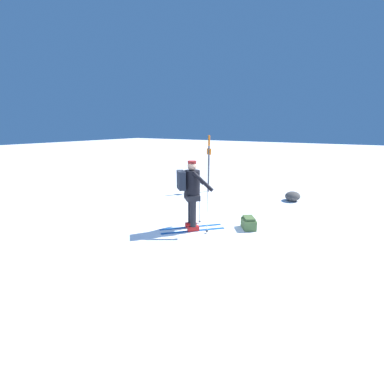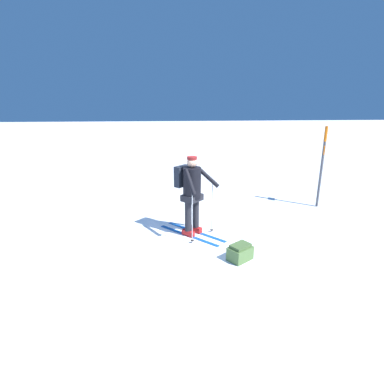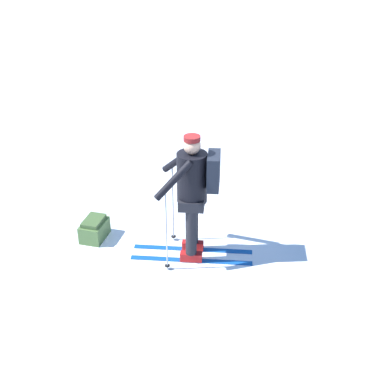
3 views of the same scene
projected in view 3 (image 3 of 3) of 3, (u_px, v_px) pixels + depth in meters
The scene contains 3 objects.
ground_plane at pixel (184, 247), 7.62m from camera, with size 80.00×80.00×0.00m, color white.
skier at pixel (194, 188), 6.94m from camera, with size 1.44×1.43×1.79m.
dropped_backpack at pixel (94, 229), 7.76m from camera, with size 0.55×0.51×0.32m.
Camera 3 is at (-3.95, -4.91, 4.35)m, focal length 50.00 mm.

